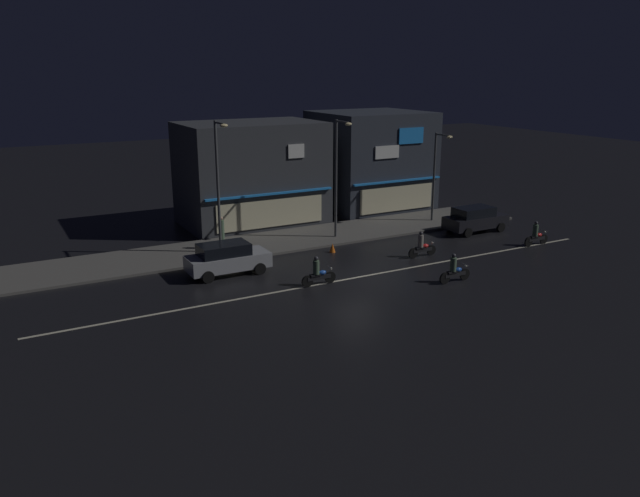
{
  "coord_description": "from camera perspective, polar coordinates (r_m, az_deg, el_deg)",
  "views": [
    {
      "loc": [
        -16.31,
        -25.9,
        10.41
      ],
      "look_at": [
        -1.42,
        1.25,
        1.45
      ],
      "focal_mm": 35.04,
      "sensor_mm": 36.0,
      "label": 1
    }
  ],
  "objects": [
    {
      "name": "streetlamp_mid",
      "position": [
        38.58,
        1.63,
        7.23
      ],
      "size": [
        0.44,
        1.64,
        7.32
      ],
      "color": "#47494C",
      "rests_on": "sidewalk_far"
    },
    {
      "name": "motorcycle_lead",
      "position": [
        40.22,
        19.13,
        1.15
      ],
      "size": [
        1.9,
        0.6,
        1.52
      ],
      "rotation": [
        0.0,
        0.0,
        3.13
      ],
      "color": "black",
      "rests_on": "ground"
    },
    {
      "name": "motorcycle_following",
      "position": [
        30.98,
        -0.19,
        -2.26
      ],
      "size": [
        1.9,
        0.6,
        1.52
      ],
      "rotation": [
        0.0,
        0.0,
        3.2
      ],
      "color": "black",
      "rests_on": "ground"
    },
    {
      "name": "traffic_cone",
      "position": [
        36.65,
        1.14,
        0.07
      ],
      "size": [
        0.36,
        0.36,
        0.55
      ],
      "primitive_type": "cone",
      "color": "orange",
      "rests_on": "ground"
    },
    {
      "name": "parked_car_trailing",
      "position": [
        32.97,
        -8.5,
        -0.87
      ],
      "size": [
        4.3,
        1.98,
        1.67
      ],
      "rotation": [
        0.0,
        0.0,
        3.14
      ],
      "color": "#9EA0A5",
      "rests_on": "ground"
    },
    {
      "name": "sidewalk_far",
      "position": [
        39.09,
        -3.0,
        0.77
      ],
      "size": [
        33.44,
        4.86,
        0.14
      ],
      "primitive_type": "cube",
      "color": "#5B5954",
      "rests_on": "ground"
    },
    {
      "name": "pedestrian_on_sidewalk",
      "position": [
        37.16,
        -8.96,
        1.35
      ],
      "size": [
        0.32,
        0.32,
        1.95
      ],
      "rotation": [
        0.0,
        0.0,
        1.8
      ],
      "color": "#4C664C",
      "rests_on": "sidewalk_far"
    },
    {
      "name": "storefront_center_block",
      "position": [
        48.38,
        4.61,
        8.04
      ],
      "size": [
        7.85,
        7.37,
        7.3
      ],
      "color": "#2D333D",
      "rests_on": "ground"
    },
    {
      "name": "lane_divider_stripe",
      "position": [
        32.32,
        3.28,
        -2.67
      ],
      "size": [
        31.77,
        0.16,
        0.01
      ],
      "primitive_type": "cube",
      "color": "beige",
      "rests_on": "ground"
    },
    {
      "name": "streetlamp_west",
      "position": [
        35.61,
        -9.23,
        6.45
      ],
      "size": [
        0.44,
        1.64,
        7.53
      ],
      "color": "#47494C",
      "rests_on": "sidewalk_far"
    },
    {
      "name": "parked_car_near_kerb",
      "position": [
        42.42,
        13.97,
        2.65
      ],
      "size": [
        4.3,
        1.98,
        1.67
      ],
      "rotation": [
        0.0,
        0.0,
        3.14
      ],
      "color": "black",
      "rests_on": "ground"
    },
    {
      "name": "motorcycle_trailing_far",
      "position": [
        32.16,
        12.17,
        -1.95
      ],
      "size": [
        1.9,
        0.6,
        1.52
      ],
      "rotation": [
        0.0,
        0.0,
        3.19
      ],
      "color": "black",
      "rests_on": "ground"
    },
    {
      "name": "storefront_left_block",
      "position": [
        43.35,
        -6.3,
        6.82
      ],
      "size": [
        9.37,
        6.46,
        6.95
      ],
      "color": "#383A3F",
      "rests_on": "ground"
    },
    {
      "name": "ground_plane",
      "position": [
        32.32,
        3.28,
        -2.68
      ],
      "size": [
        140.0,
        140.0,
        0.0
      ],
      "primitive_type": "plane",
      "color": "black"
    },
    {
      "name": "motorcycle_opposite_lane",
      "position": [
        36.13,
        9.28,
        0.21
      ],
      "size": [
        1.9,
        0.6,
        1.52
      ],
      "rotation": [
        0.0,
        0.0,
        0.11
      ],
      "color": "black",
      "rests_on": "ground"
    },
    {
      "name": "streetlamp_east",
      "position": [
        43.78,
        10.6,
        7.17
      ],
      "size": [
        0.44,
        1.64,
        6.09
      ],
      "color": "#47494C",
      "rests_on": "sidewalk_far"
    }
  ]
}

